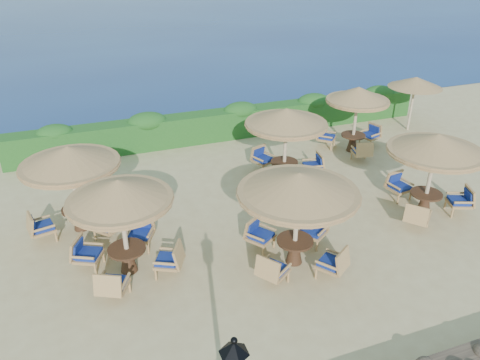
% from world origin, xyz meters
% --- Properties ---
extents(ground, '(120.00, 120.00, 0.00)m').
position_xyz_m(ground, '(0.00, 0.00, 0.00)').
color(ground, tan).
rests_on(ground, ground).
extents(hedge, '(18.00, 0.90, 1.20)m').
position_xyz_m(hedge, '(0.00, 7.20, 0.60)').
color(hedge, '#184917').
rests_on(hedge, ground).
extents(extra_parasol, '(2.30, 2.30, 2.41)m').
position_xyz_m(extra_parasol, '(7.80, 5.20, 2.17)').
color(extra_parasol, '#C9B18E').
rests_on(extra_parasol, ground).
extents(cafe_set_0, '(2.81, 2.81, 2.65)m').
position_xyz_m(cafe_set_0, '(-5.48, -0.61, 1.77)').
color(cafe_set_0, '#C9B18E').
rests_on(cafe_set_0, ground).
extents(cafe_set_1, '(3.09, 3.09, 2.65)m').
position_xyz_m(cafe_set_1, '(-1.32, -1.76, 1.89)').
color(cafe_set_1, '#C9B18E').
rests_on(cafe_set_1, ground).
extents(cafe_set_2, '(2.85, 2.86, 2.65)m').
position_xyz_m(cafe_set_2, '(3.60, -0.90, 1.92)').
color(cafe_set_2, '#C9B18E').
rests_on(cafe_set_2, ground).
extents(cafe_set_3, '(2.83, 2.83, 2.65)m').
position_xyz_m(cafe_set_3, '(-6.51, 1.88, 1.91)').
color(cafe_set_3, '#C9B18E').
rests_on(cafe_set_3, ground).
extents(cafe_set_4, '(2.86, 2.85, 2.65)m').
position_xyz_m(cafe_set_4, '(0.47, 2.69, 1.92)').
color(cafe_set_4, '#C9B18E').
rests_on(cafe_set_4, ground).
extents(cafe_set_5, '(2.69, 2.67, 2.65)m').
position_xyz_m(cafe_set_5, '(4.14, 4.04, 1.82)').
color(cafe_set_5, '#C9B18E').
rests_on(cafe_set_5, ground).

